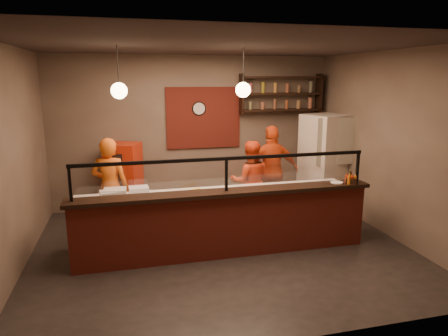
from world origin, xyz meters
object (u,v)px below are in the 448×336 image
object	(u,v)px
cook_mid	(250,182)
fridge	(325,162)
pizza_dough	(235,191)
pepper_mill	(350,177)
cook_left	(110,187)
wall_clock	(199,109)
cook_right	(272,171)
red_cooler	(124,179)
condiment_caddy	(351,181)

from	to	relation	value
cook_mid	fridge	distance (m)	1.83
fridge	pizza_dough	world-z (taller)	fridge
pizza_dough	pepper_mill	world-z (taller)	pepper_mill
cook_left	cook_mid	world-z (taller)	cook_left
cook_left	pepper_mill	distance (m)	4.08
wall_clock	cook_right	distance (m)	2.06
cook_left	cook_right	xyz separation A→B (m)	(3.12, 0.32, 0.04)
cook_left	cook_mid	xyz separation A→B (m)	(2.58, 0.08, -0.08)
cook_left	wall_clock	bearing A→B (deg)	-128.31
wall_clock	red_cooler	bearing A→B (deg)	-169.13
cook_right	pepper_mill	distance (m)	1.82
wall_clock	cook_mid	xyz separation A→B (m)	(0.73, -1.34, -1.31)
pizza_dough	condiment_caddy	distance (m)	1.88
red_cooler	condiment_caddy	distance (m)	4.39
cook_left	condiment_caddy	distance (m)	4.08
fridge	cook_mid	bearing A→B (deg)	173.53
cook_right	pizza_dough	bearing A→B (deg)	53.33
cook_mid	red_cooler	distance (m)	2.56
pepper_mill	red_cooler	bearing A→B (deg)	145.94
cook_right	cook_mid	bearing A→B (deg)	29.85
cook_left	fridge	world-z (taller)	fridge
cook_mid	cook_right	world-z (taller)	cook_right
cook_right	pepper_mill	xyz separation A→B (m)	(0.73, -1.65, 0.24)
wall_clock	pizza_dough	size ratio (longest dim) A/B	0.53
cook_mid	red_cooler	xyz separation A→B (m)	(-2.34, 1.03, -0.06)
cook_mid	cook_right	xyz separation A→B (m)	(0.54, 0.24, 0.12)
wall_clock	condiment_caddy	world-z (taller)	wall_clock
wall_clock	cook_mid	world-z (taller)	wall_clock
pizza_dough	red_cooler	bearing A→B (deg)	131.94
red_cooler	condiment_caddy	xyz separation A→B (m)	(3.58, -2.52, 0.37)
pepper_mill	wall_clock	bearing A→B (deg)	126.00
cook_left	pizza_dough	bearing A→B (deg)	170.66
wall_clock	pepper_mill	xyz separation A→B (m)	(2.00, -2.75, -0.95)
red_cooler	fridge	bearing A→B (deg)	12.50
condiment_caddy	cook_right	bearing A→B (deg)	112.09
pizza_dough	condiment_caddy	bearing A→B (deg)	-16.33
wall_clock	cook_left	bearing A→B (deg)	-142.49
cook_left	fridge	distance (m)	4.38
cook_mid	pepper_mill	bearing A→B (deg)	140.77
fridge	pizza_dough	xyz separation A→B (m)	(-2.33, -1.35, -0.09)
cook_mid	pepper_mill	size ratio (longest dim) A/B	8.79
cook_left	pizza_dough	world-z (taller)	cook_left
wall_clock	pizza_dough	bearing A→B (deg)	-85.67
cook_left	cook_mid	distance (m)	2.58
condiment_caddy	red_cooler	bearing A→B (deg)	144.92
cook_right	red_cooler	bearing A→B (deg)	-9.60
wall_clock	cook_left	distance (m)	2.63
cook_right	condiment_caddy	bearing A→B (deg)	117.85
cook_mid	condiment_caddy	world-z (taller)	cook_mid
fridge	cook_right	bearing A→B (deg)	168.05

